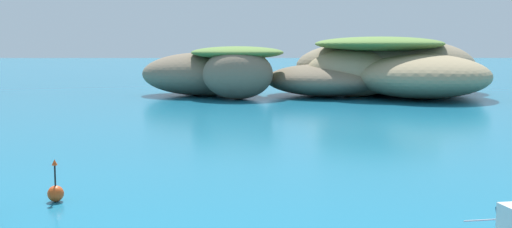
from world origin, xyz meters
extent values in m
ellipsoid|color=#84755B|center=(14.05, 63.19, 2.77)|extent=(21.88, 20.72, 5.54)
ellipsoid|color=#84755B|center=(18.73, 65.08, 1.79)|extent=(19.03, 18.70, 3.58)
ellipsoid|color=#9E8966|center=(11.16, 59.46, 2.35)|extent=(11.11, 9.83, 4.70)
ellipsoid|color=#9E8966|center=(17.31, 57.98, 2.14)|extent=(14.80, 16.75, 4.28)
ellipsoid|color=#756651|center=(8.40, 60.42, 1.59)|extent=(16.36, 16.23, 3.18)
ellipsoid|color=#84755B|center=(18.09, 62.96, 2.77)|extent=(16.23, 16.40, 5.53)
ellipsoid|color=olive|center=(13.80, 60.10, 5.19)|extent=(12.76, 11.60, 1.44)
ellipsoid|color=#756651|center=(-3.98, 61.18, 2.16)|extent=(12.79, 10.42, 4.32)
ellipsoid|color=#84755B|center=(-2.78, 60.58, 2.02)|extent=(9.41, 8.99, 4.04)
ellipsoid|color=#84755B|center=(-3.99, 62.52, 1.23)|extent=(9.57, 9.22, 2.47)
ellipsoid|color=#756651|center=(-0.15, 56.58, 2.37)|extent=(8.92, 8.64, 4.74)
ellipsoid|color=olive|center=(-0.26, 58.70, 4.36)|extent=(9.00, 8.19, 1.21)
cylinder|color=silver|center=(6.95, 10.94, 1.25)|extent=(1.42, 0.29, 0.04)
sphere|color=#E54C19|center=(-5.58, 17.67, 0.28)|extent=(0.56, 0.56, 0.56)
cylinder|color=black|center=(-5.58, 17.67, 0.78)|extent=(0.06, 0.06, 1.00)
cone|color=#E54C19|center=(-5.58, 17.67, 1.38)|extent=(0.20, 0.20, 0.20)
camera|label=1|loc=(1.21, -4.12, 5.54)|focal=45.26mm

